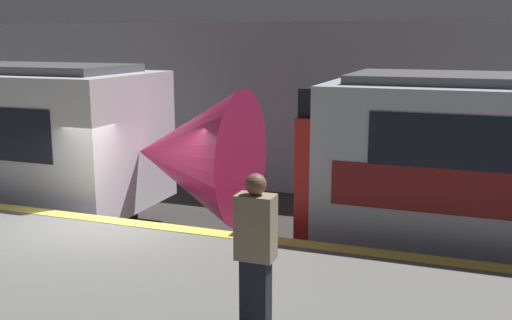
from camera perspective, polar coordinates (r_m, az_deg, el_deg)
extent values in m
plane|color=#33302D|center=(10.57, -13.56, -11.22)|extent=(120.00, 120.00, 0.00)
cube|color=slate|center=(8.82, -21.61, -12.47)|extent=(40.00, 4.26, 1.14)
cube|color=#EAD14C|center=(10.07, -14.34, -5.50)|extent=(40.00, 0.30, 0.01)
cube|color=#939399|center=(15.85, -0.38, 5.00)|extent=(50.00, 0.15, 4.43)
cone|color=#B21E4C|center=(11.50, -6.36, 0.46)|extent=(2.20, 2.60, 2.60)
sphere|color=#F2EFCC|center=(11.21, -1.96, -1.92)|extent=(0.20, 0.20, 0.20)
cube|color=red|center=(10.62, 6.57, -0.94)|extent=(0.25, 2.95, 2.19)
cube|color=black|center=(10.44, 6.70, 4.94)|extent=(0.25, 2.65, 0.88)
sphere|color=#EA4C42|center=(10.11, 4.74, -3.78)|extent=(0.18, 0.18, 0.18)
sphere|color=#EA4C42|center=(11.38, 6.58, -2.06)|extent=(0.18, 0.18, 0.18)
cube|color=black|center=(6.15, -0.03, -12.68)|extent=(0.28, 0.20, 0.76)
cube|color=gray|center=(5.90, -0.03, -6.42)|extent=(0.38, 0.24, 0.66)
sphere|color=brown|center=(5.77, -0.03, -2.31)|extent=(0.21, 0.21, 0.21)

